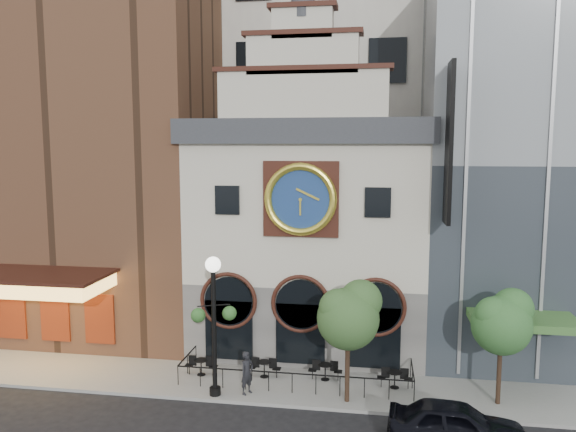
# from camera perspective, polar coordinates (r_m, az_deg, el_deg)

# --- Properties ---
(ground) EXTENTS (120.00, 120.00, 0.00)m
(ground) POSITION_cam_1_polar(r_m,az_deg,el_deg) (25.14, -0.02, -18.96)
(ground) COLOR black
(ground) RESTS_ON ground
(sidewalk) EXTENTS (44.00, 5.00, 0.15)m
(sidewalk) POSITION_cam_1_polar(r_m,az_deg,el_deg) (27.35, 0.85, -16.53)
(sidewalk) COLOR gray
(sidewalk) RESTS_ON ground
(clock_building) EXTENTS (12.60, 8.78, 18.65)m
(clock_building) POSITION_cam_1_polar(r_m,az_deg,el_deg) (30.62, 2.30, -1.05)
(clock_building) COLOR #605E5B
(clock_building) RESTS_ON ground
(theater_building) EXTENTS (14.00, 15.60, 25.00)m
(theater_building) POSITION_cam_1_polar(r_m,az_deg,el_deg) (36.27, -18.34, 9.25)
(theater_building) COLOR brown
(theater_building) RESTS_ON ground
(retail_building) EXTENTS (14.00, 14.40, 20.00)m
(retail_building) POSITION_cam_1_polar(r_m,az_deg,el_deg) (33.62, 25.47, 4.91)
(retail_building) COLOR gray
(retail_building) RESTS_ON ground
(office_tower) EXTENTS (20.00, 16.00, 40.00)m
(office_tower) POSITION_cam_1_polar(r_m,az_deg,el_deg) (43.35, 4.42, 19.07)
(office_tower) COLOR beige
(office_tower) RESTS_ON ground
(cafe_railing) EXTENTS (10.60, 2.60, 0.90)m
(cafe_railing) POSITION_cam_1_polar(r_m,az_deg,el_deg) (27.14, 0.85, -15.52)
(cafe_railing) COLOR black
(cafe_railing) RESTS_ON sidewalk
(bistro_0) EXTENTS (1.58, 0.68, 0.90)m
(bistro_0) POSITION_cam_1_polar(r_m,az_deg,el_deg) (28.05, -8.82, -14.80)
(bistro_0) COLOR black
(bistro_0) RESTS_ON sidewalk
(bistro_1) EXTENTS (1.58, 0.68, 0.90)m
(bistro_1) POSITION_cam_1_polar(r_m,az_deg,el_deg) (27.55, -2.43, -15.13)
(bistro_1) COLOR black
(bistro_1) RESTS_ON sidewalk
(bistro_2) EXTENTS (1.58, 0.68, 0.90)m
(bistro_2) POSITION_cam_1_polar(r_m,az_deg,el_deg) (27.28, 3.80, -15.38)
(bistro_2) COLOR black
(bistro_2) RESTS_ON sidewalk
(bistro_3) EXTENTS (1.58, 0.68, 0.90)m
(bistro_3) POSITION_cam_1_polar(r_m,az_deg,el_deg) (26.86, 10.79, -15.87)
(bistro_3) COLOR black
(bistro_3) RESTS_ON sidewalk
(car_right) EXTENTS (5.13, 2.36, 1.70)m
(car_right) POSITION_cam_1_polar(r_m,az_deg,el_deg) (22.91, 16.74, -19.65)
(car_right) COLOR black
(car_right) RESTS_ON ground
(pedestrian) EXTENTS (0.76, 0.84, 1.92)m
(pedestrian) POSITION_cam_1_polar(r_m,az_deg,el_deg) (25.76, -4.18, -15.59)
(pedestrian) COLOR black
(pedestrian) RESTS_ON sidewalk
(lamppost) EXTENTS (1.89, 1.14, 6.20)m
(lamppost) POSITION_cam_1_polar(r_m,az_deg,el_deg) (24.81, -7.55, -9.49)
(lamppost) COLOR black
(lamppost) RESTS_ON sidewalk
(tree_left) EXTENTS (2.75, 2.64, 5.29)m
(tree_left) POSITION_cam_1_polar(r_m,az_deg,el_deg) (24.16, 6.24, -9.82)
(tree_left) COLOR #382619
(tree_left) RESTS_ON sidewalk
(tree_right) EXTENTS (2.58, 2.49, 4.98)m
(tree_right) POSITION_cam_1_polar(r_m,az_deg,el_deg) (25.51, 20.96, -9.87)
(tree_right) COLOR #382619
(tree_right) RESTS_ON sidewalk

